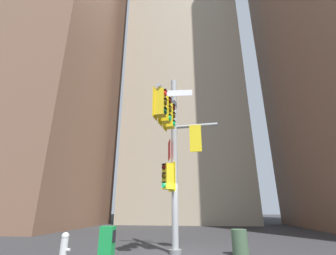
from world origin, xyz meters
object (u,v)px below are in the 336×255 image
fire_hydrant (64,247)px  trash_bin (240,242)px  newspaper_box (107,243)px  signal_pole_assembly (174,141)px

fire_hydrant → trash_bin: 5.89m
newspaper_box → fire_hydrant: bearing=-148.5°
signal_pole_assembly → newspaper_box: size_ratio=7.06×
fire_hydrant → newspaper_box: 1.29m
trash_bin → fire_hydrant: bearing=-159.8°
signal_pole_assembly → fire_hydrant: signal_pole_assembly is taller
newspaper_box → trash_bin: size_ratio=1.19×
signal_pole_assembly → fire_hydrant: bearing=-155.2°
signal_pole_assembly → trash_bin: size_ratio=8.38×
newspaper_box → signal_pole_assembly: bearing=21.0°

